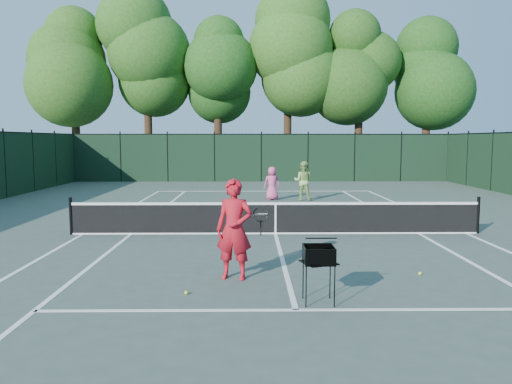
{
  "coord_description": "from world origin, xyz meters",
  "views": [
    {
      "loc": [
        -0.72,
        -14.02,
        2.68
      ],
      "look_at": [
        -0.54,
        1.0,
        1.1
      ],
      "focal_mm": 35.0,
      "sensor_mm": 36.0,
      "label": 1
    }
  ],
  "objects_px": {
    "coach": "(234,229)",
    "ball_hopper": "(319,255)",
    "player_pink": "(272,183)",
    "loose_ball_midcourt": "(186,293)",
    "loose_ball_near_cart": "(420,273)",
    "player_green": "(303,181)"
  },
  "relations": [
    {
      "from": "player_pink",
      "to": "player_green",
      "type": "distance_m",
      "value": 1.39
    },
    {
      "from": "player_pink",
      "to": "loose_ball_midcourt",
      "type": "distance_m",
      "value": 13.86
    },
    {
      "from": "player_green",
      "to": "coach",
      "type": "bearing_deg",
      "value": 92.57
    },
    {
      "from": "coach",
      "to": "player_pink",
      "type": "xyz_separation_m",
      "value": [
        1.28,
        12.68,
        -0.22
      ]
    },
    {
      "from": "player_green",
      "to": "loose_ball_midcourt",
      "type": "relative_size",
      "value": 25.52
    },
    {
      "from": "coach",
      "to": "loose_ball_near_cart",
      "type": "xyz_separation_m",
      "value": [
        3.68,
        0.2,
        -0.94
      ]
    },
    {
      "from": "ball_hopper",
      "to": "loose_ball_near_cart",
      "type": "relative_size",
      "value": 13.98
    },
    {
      "from": "player_pink",
      "to": "ball_hopper",
      "type": "height_order",
      "value": "player_pink"
    },
    {
      "from": "coach",
      "to": "loose_ball_midcourt",
      "type": "bearing_deg",
      "value": -116.91
    },
    {
      "from": "coach",
      "to": "ball_hopper",
      "type": "distance_m",
      "value": 2.05
    },
    {
      "from": "player_pink",
      "to": "player_green",
      "type": "height_order",
      "value": "player_green"
    },
    {
      "from": "ball_hopper",
      "to": "loose_ball_near_cart",
      "type": "xyz_separation_m",
      "value": [
        2.25,
        1.66,
        -0.77
      ]
    },
    {
      "from": "player_pink",
      "to": "loose_ball_near_cart",
      "type": "distance_m",
      "value": 12.73
    },
    {
      "from": "coach",
      "to": "player_green",
      "type": "distance_m",
      "value": 12.73
    },
    {
      "from": "player_pink",
      "to": "ball_hopper",
      "type": "distance_m",
      "value": 14.14
    },
    {
      "from": "loose_ball_near_cart",
      "to": "loose_ball_midcourt",
      "type": "relative_size",
      "value": 1.0
    },
    {
      "from": "ball_hopper",
      "to": "loose_ball_near_cart",
      "type": "distance_m",
      "value": 2.9
    },
    {
      "from": "player_green",
      "to": "loose_ball_midcourt",
      "type": "height_order",
      "value": "player_green"
    },
    {
      "from": "player_green",
      "to": "ball_hopper",
      "type": "bearing_deg",
      "value": 99.55
    },
    {
      "from": "coach",
      "to": "player_pink",
      "type": "height_order",
      "value": "coach"
    },
    {
      "from": "player_pink",
      "to": "player_green",
      "type": "xyz_separation_m",
      "value": [
        1.36,
        -0.23,
        0.12
      ]
    },
    {
      "from": "ball_hopper",
      "to": "coach",
      "type": "bearing_deg",
      "value": 113.62
    }
  ]
}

